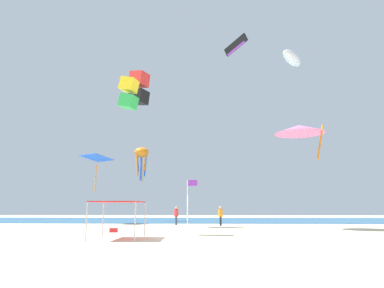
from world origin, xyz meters
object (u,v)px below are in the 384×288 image
banner_flag (189,203)px  kite_delta_pink (299,129)px  kite_diamond_blue (97,160)px  kite_box_yellow (129,93)px  person_near_tent (220,214)px  person_leftmost (176,214)px  kite_inflatable_white (292,58)px  cooler_box (114,230)px  kite_octopus_orange (142,154)px  kite_box_red (139,88)px  kite_parafoil_black (236,45)px  canopy_tent (118,203)px

banner_flag → kite_delta_pink: (9.38, 9.68, 6.52)m
banner_flag → kite_delta_pink: bearing=45.9°
kite_diamond_blue → kite_box_yellow: 16.10m
person_near_tent → person_leftmost: size_ratio=1.01×
kite_diamond_blue → kite_inflatable_white: size_ratio=0.82×
cooler_box → kite_delta_pink: kite_delta_pink is taller
kite_diamond_blue → person_near_tent: bearing=-161.4°
kite_inflatable_white → kite_box_yellow: 25.05m
person_near_tent → kite_inflatable_white: size_ratio=0.38×
kite_octopus_orange → cooler_box: bearing=-60.3°
kite_box_red → kite_inflatable_white: bearing=138.0°
kite_inflatable_white → kite_octopus_orange: (-19.16, 4.59, -11.15)m
kite_diamond_blue → kite_parafoil_black: 21.37m
cooler_box → kite_parafoil_black: (10.65, 13.21, 20.94)m
person_near_tent → kite_box_yellow: bearing=154.7°
kite_delta_pink → kite_box_red: bearing=34.0°
banner_flag → kite_diamond_blue: size_ratio=0.86×
kite_parafoil_black → banner_flag: bearing=118.0°
person_near_tent → kite_octopus_orange: (-9.86, 9.96, 7.58)m
kite_parafoil_black → kite_delta_pink: bearing=159.1°
kite_box_red → kite_parafoil_black: size_ratio=1.21×
kite_diamond_blue → kite_octopus_orange: kite_octopus_orange is taller
kite_delta_pink → kite_parafoil_black: (-4.54, 9.06, 12.51)m
person_leftmost → kite_box_yellow: 15.21m
kite_parafoil_black → kite_octopus_orange: size_ratio=0.62×
person_leftmost → kite_diamond_blue: bearing=62.0°
kite_box_red → kite_diamond_blue: bearing=-109.8°
banner_flag → kite_octopus_orange: kite_octopus_orange is taller
kite_delta_pink → kite_box_yellow: kite_box_yellow is taller
cooler_box → person_leftmost: bearing=69.3°
person_near_tent → kite_delta_pink: 11.27m
person_near_tent → kite_delta_pink: kite_delta_pink is taller
kite_octopus_orange → person_near_tent: bearing=-20.2°
kite_box_red → person_near_tent: bearing=129.5°
kite_box_red → canopy_tent: bearing=31.0°
kite_delta_pink → kite_inflatable_white: (2.43, 10.24, 11.24)m
kite_octopus_orange → canopy_tent: bearing=-57.5°
person_leftmost → kite_box_yellow: (-2.63, -11.96, 9.01)m
person_leftmost → kite_diamond_blue: size_ratio=0.47×
person_near_tent → banner_flag: banner_flag is taller
canopy_tent → kite_inflatable_white: size_ratio=0.66×
kite_box_red → kite_inflatable_white: size_ratio=0.68×
cooler_box → banner_flag: bearing=-43.6°
canopy_tent → cooler_box: canopy_tent is taller
person_leftmost → kite_parafoil_black: 21.36m
canopy_tent → kite_box_yellow: kite_box_yellow is taller
kite_octopus_orange → kite_box_yellow: kite_box_yellow is taller
kite_diamond_blue → canopy_tent: bearing=144.4°
person_leftmost → kite_delta_pink: (11.36, -5.98, 7.50)m
kite_diamond_blue → person_leftmost: bearing=-161.6°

